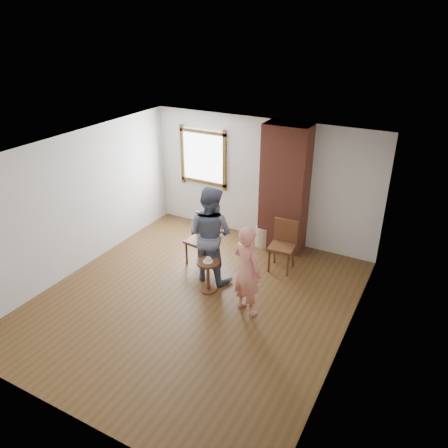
{
  "coord_description": "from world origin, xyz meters",
  "views": [
    {
      "loc": [
        3.37,
        -5.2,
        4.45
      ],
      "look_at": [
        0.15,
        0.8,
        1.15
      ],
      "focal_mm": 35.0,
      "sensor_mm": 36.0,
      "label": 1
    }
  ],
  "objects_px": {
    "dining_chair_left": "(202,236)",
    "person_pink": "(247,271)",
    "man": "(210,234)",
    "stoneware_crock": "(263,236)",
    "dining_chair_right": "(283,242)",
    "side_table": "(208,271)"
  },
  "relations": [
    {
      "from": "stoneware_crock",
      "to": "man",
      "type": "xyz_separation_m",
      "value": [
        -0.36,
        -1.6,
        0.68
      ]
    },
    {
      "from": "stoneware_crock",
      "to": "dining_chair_left",
      "type": "distance_m",
      "value": 1.45
    },
    {
      "from": "stoneware_crock",
      "to": "dining_chair_right",
      "type": "height_order",
      "value": "dining_chair_right"
    },
    {
      "from": "dining_chair_right",
      "to": "man",
      "type": "bearing_deg",
      "value": -142.24
    },
    {
      "from": "side_table",
      "to": "stoneware_crock",
      "type": "bearing_deg",
      "value": 84.93
    },
    {
      "from": "side_table",
      "to": "person_pink",
      "type": "xyz_separation_m",
      "value": [
        0.85,
        -0.21,
        0.37
      ]
    },
    {
      "from": "dining_chair_left",
      "to": "dining_chair_right",
      "type": "bearing_deg",
      "value": 27.05
    },
    {
      "from": "dining_chair_right",
      "to": "person_pink",
      "type": "height_order",
      "value": "person_pink"
    },
    {
      "from": "dining_chair_left",
      "to": "side_table",
      "type": "xyz_separation_m",
      "value": [
        0.61,
        -0.83,
        -0.15
      ]
    },
    {
      "from": "dining_chair_left",
      "to": "person_pink",
      "type": "bearing_deg",
      "value": -28.29
    },
    {
      "from": "person_pink",
      "to": "stoneware_crock",
      "type": "bearing_deg",
      "value": -51.24
    },
    {
      "from": "person_pink",
      "to": "man",
      "type": "bearing_deg",
      "value": -8.91
    },
    {
      "from": "dining_chair_left",
      "to": "dining_chair_right",
      "type": "relative_size",
      "value": 1.01
    },
    {
      "from": "dining_chair_left",
      "to": "person_pink",
      "type": "relative_size",
      "value": 0.64
    },
    {
      "from": "side_table",
      "to": "person_pink",
      "type": "distance_m",
      "value": 0.95
    },
    {
      "from": "dining_chair_left",
      "to": "dining_chair_right",
      "type": "xyz_separation_m",
      "value": [
        1.47,
        0.53,
        -0.01
      ]
    },
    {
      "from": "man",
      "to": "person_pink",
      "type": "height_order",
      "value": "man"
    },
    {
      "from": "dining_chair_left",
      "to": "person_pink",
      "type": "distance_m",
      "value": 1.8
    },
    {
      "from": "stoneware_crock",
      "to": "person_pink",
      "type": "relative_size",
      "value": 0.28
    },
    {
      "from": "side_table",
      "to": "person_pink",
      "type": "height_order",
      "value": "person_pink"
    },
    {
      "from": "side_table",
      "to": "man",
      "type": "height_order",
      "value": "man"
    },
    {
      "from": "dining_chair_right",
      "to": "person_pink",
      "type": "relative_size",
      "value": 0.63
    }
  ]
}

